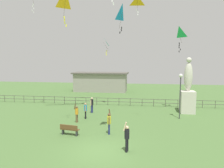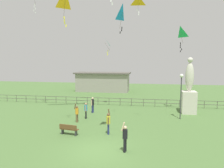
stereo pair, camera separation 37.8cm
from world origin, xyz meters
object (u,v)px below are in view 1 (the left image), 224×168
Objects in this scene: park_bench at (69,129)px; kite_1 at (123,13)px; person_3 at (77,113)px; person_2 at (92,104)px; statue_monument at (188,94)px; person_0 at (86,110)px; kite_2 at (104,43)px; person_4 at (127,136)px; person_1 at (109,122)px; lamppost at (180,86)px; kite_6 at (179,33)px; kite_5 at (137,1)px.

kite_1 is (3.62, 4.87, 9.76)m from park_bench.
person_2 is at bearing 82.25° from person_3.
statue_monument is 3.85× the size of person_0.
person_3 is 0.88× the size of kite_2.
person_1 is at bearing 118.17° from person_4.
kite_1 is at bearing -167.36° from lamppost.
person_1 is (-6.24, -5.45, -2.27)m from lamppost.
kite_6 is (4.72, 11.53, 7.78)m from person_4.
kite_6 is at bearing 11.76° from person_2.
kite_6 is (-1.12, 0.39, 6.71)m from statue_monument.
kite_1 reaches higher than person_3.
kite_1 reaches higher than person_4.
statue_monument is 3.13m from lamppost.
person_0 is 0.59× the size of kite_1.
statue_monument is at bearing 9.04° from kite_5.
statue_monument reaches higher than person_1.
lamppost is 2.82× the size of person_0.
person_1 is at bearing -65.39° from person_2.
kite_5 is at bearing 67.00° from kite_1.
person_3 is 13.12m from kite_5.
person_3 is at bearing -97.75° from person_2.
park_bench is 3.15m from person_1.
statue_monument is 11.43m from kite_5.
kite_5 is (4.86, 0.66, 11.01)m from person_2.
person_4 is at bearing -118.42° from lamppost.
person_1 reaches higher than person_2.
person_0 is 13.03m from kite_6.
kite_1 is 3.72m from kite_5.
person_4 is at bearing -112.28° from kite_6.
person_1 is 0.73× the size of kite_1.
lamppost reaches higher than person_1.
kite_1 reaches higher than person_1.
person_2 is 0.62× the size of kite_6.
kite_1 is (0.60, 4.18, 9.23)m from person_1.
person_0 is at bearing -178.30° from kite_1.
lamppost reaches higher than person_2.
statue_monument is 2.96× the size of kite_2.
person_3 is at bearing -164.17° from lamppost.
person_1 is 0.71× the size of kite_6.
person_4 reaches higher than person_0.
person_0 is 5.09m from person_1.
lamppost is 1.62× the size of kite_6.
kite_5 reaches higher than lamppost.
park_bench is 0.75× the size of kite_2.
person_0 is at bearing 71.51° from person_3.
person_2 is at bearing -100.79° from kite_2.
person_2 is at bearing 114.61° from person_1.
park_bench is 0.80× the size of kite_5.
kite_2 is (-2.89, 5.98, -2.28)m from kite_1.
statue_monument reaches higher than person_2.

